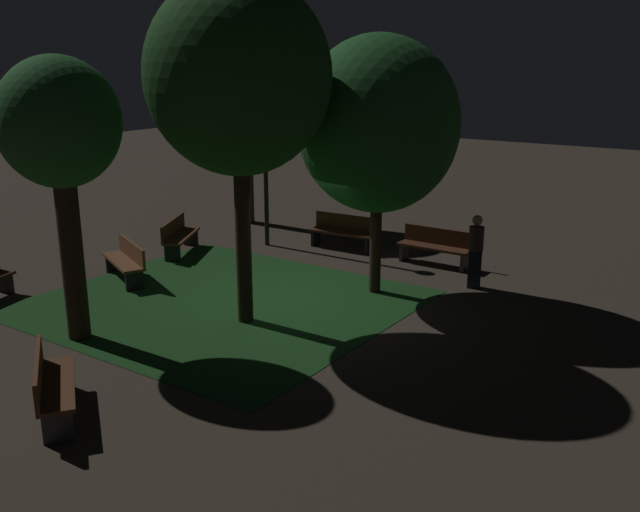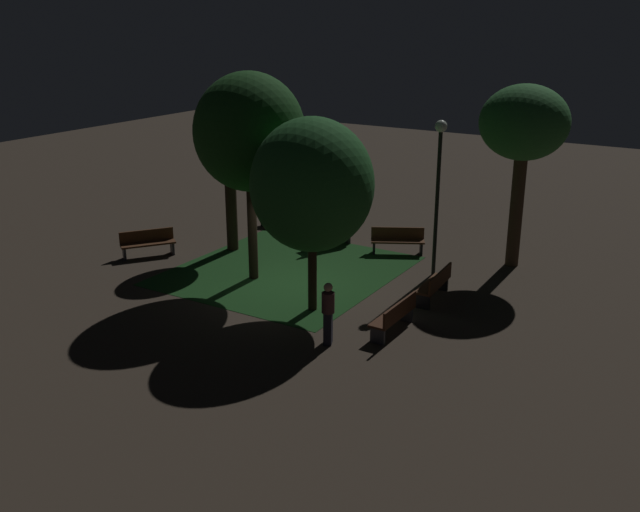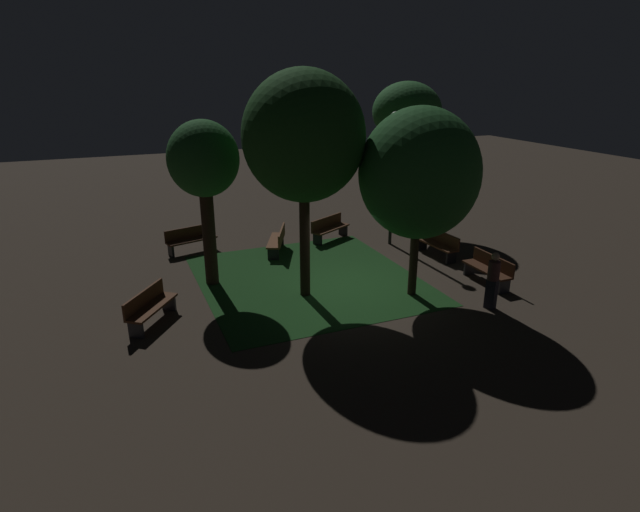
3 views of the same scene
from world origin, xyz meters
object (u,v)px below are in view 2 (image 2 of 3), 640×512
at_px(bench_corner, 283,214).
at_px(pedestrian, 328,312).
at_px(tree_lawn_side, 249,133).
at_px(bench_path_side, 398,240).
at_px(tree_right_canopy, 524,126).
at_px(lamp_post_path_center, 439,173).
at_px(tree_tall_center, 312,185).
at_px(bench_lawn_edge, 329,234).
at_px(bench_near_trees, 395,315).
at_px(bench_front_right, 435,284).
at_px(tree_near_wall, 229,144).
at_px(bench_front_left, 148,242).

relative_size(bench_corner, pedestrian, 1.16).
bearing_deg(tree_lawn_side, bench_path_side, -31.06).
xyz_separation_m(tree_right_canopy, tree_lawn_side, (-5.38, 6.44, -0.02)).
xyz_separation_m(tree_right_canopy, lamp_post_path_center, (-2.21, 1.81, -1.27)).
bearing_deg(tree_lawn_side, tree_tall_center, -111.88).
relative_size(tree_tall_center, lamp_post_path_center, 1.10).
distance_m(bench_lawn_edge, tree_lawn_side, 5.57).
bearing_deg(bench_path_side, tree_right_canopy, -77.05).
distance_m(bench_path_side, bench_lawn_edge, 2.40).
xyz_separation_m(bench_corner, tree_lawn_side, (-5.16, -2.41, 4.02)).
height_order(bench_corner, tree_lawn_side, tree_lawn_side).
xyz_separation_m(bench_lawn_edge, lamp_post_path_center, (-0.66, -4.19, 2.77)).
distance_m(bench_near_trees, bench_lawn_edge, 7.22).
bearing_deg(tree_lawn_side, bench_front_right, -76.65).
xyz_separation_m(bench_front_right, bench_corner, (3.86, 7.88, 0.00)).
distance_m(tree_right_canopy, tree_lawn_side, 8.39).
distance_m(tree_tall_center, lamp_post_path_center, 4.68).
height_order(tree_right_canopy, tree_lawn_side, tree_lawn_side).
bearing_deg(tree_near_wall, bench_near_trees, -112.56).
bearing_deg(tree_right_canopy, bench_lawn_edge, 104.50).
relative_size(bench_path_side, bench_corner, 0.97).
height_order(bench_near_trees, bench_front_right, same).
relative_size(bench_front_right, bench_lawn_edge, 0.99).
bearing_deg(bench_near_trees, bench_corner, 50.53).
bearing_deg(tree_lawn_side, tree_near_wall, 50.53).
relative_size(bench_front_left, tree_near_wall, 0.36).
distance_m(bench_front_right, bench_lawn_edge, 5.64).
height_order(tree_tall_center, pedestrian, tree_tall_center).
bearing_deg(bench_path_side, tree_tall_center, -178.53).
xyz_separation_m(bench_near_trees, tree_near_wall, (3.24, 7.79, 3.21)).
bearing_deg(tree_tall_center, bench_front_right, -46.67).
xyz_separation_m(bench_front_left, lamp_post_path_center, (3.32, -8.94, 2.77)).
distance_m(bench_front_left, tree_tall_center, 7.87).
distance_m(tree_lawn_side, tree_tall_center, 3.25).
xyz_separation_m(bench_path_side, bench_front_left, (-4.67, 7.04, 0.00)).
distance_m(tree_tall_center, pedestrian, 3.46).
bearing_deg(bench_lawn_edge, bench_front_left, 129.92).
bearing_deg(bench_near_trees, tree_near_wall, 67.44).
xyz_separation_m(bench_near_trees, tree_right_canopy, (6.71, -0.96, 4.04)).
relative_size(bench_corner, tree_right_canopy, 0.32).
height_order(bench_front_right, bench_front_left, same).
relative_size(tree_tall_center, pedestrian, 3.30).
height_order(bench_front_left, tree_near_wall, tree_near_wall).
height_order(bench_lawn_edge, lamp_post_path_center, lamp_post_path_center).
distance_m(bench_corner, tree_right_canopy, 9.72).
bearing_deg(lamp_post_path_center, tree_tall_center, 157.95).
distance_m(bench_front_right, bench_corner, 8.78).
bearing_deg(tree_right_canopy, tree_tall_center, 151.42).
relative_size(bench_front_right, bench_path_side, 1.01).
relative_size(bench_near_trees, bench_corner, 0.97).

